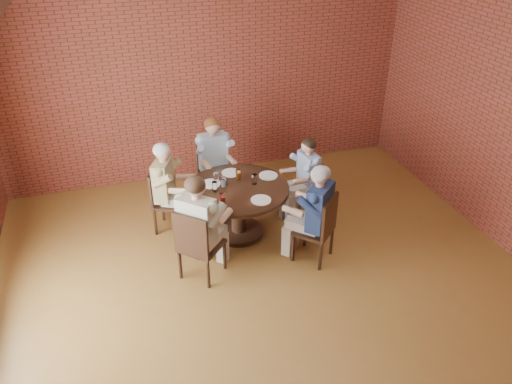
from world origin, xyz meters
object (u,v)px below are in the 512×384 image
object	(u,v)px
chair_b	(213,168)
diner_d	(200,227)
diner_c	(169,188)
smartphone	(261,200)
diner_b	(215,161)
chair_a	(309,186)
chair_d	(197,243)
diner_e	(314,214)
dining_table	(238,201)
chair_c	(164,197)
chair_e	(320,227)
diner_a	(305,179)

from	to	relation	value
chair_b	diner_d	bearing A→B (deg)	-113.14
diner_c	smartphone	bearing A→B (deg)	-101.97
diner_b	diner_d	distance (m)	1.75
chair_a	chair_d	bearing A→B (deg)	-71.38
chair_a	diner_d	distance (m)	1.96
diner_d	diner_e	bearing A→B (deg)	-140.77
dining_table	diner_e	world-z (taller)	diner_e
chair_c	chair_e	bearing A→B (deg)	-101.33
chair_b	chair_c	distance (m)	1.05
chair_a	chair_d	xyz separation A→B (m)	(-1.82, -0.91, 0.04)
chair_b	chair_c	world-z (taller)	chair_b
chair_a	diner_c	world-z (taller)	diner_c
chair_a	chair_b	world-z (taller)	chair_b
chair_b	smartphone	bearing A→B (deg)	-83.93
diner_c	chair_d	world-z (taller)	diner_c
chair_b	chair_e	distance (m)	2.13
chair_b	diner_e	xyz separation A→B (m)	(0.86, -1.86, 0.17)
chair_e	diner_b	bearing A→B (deg)	-107.14
diner_d	dining_table	bearing A→B (deg)	-90.00
diner_e	dining_table	bearing A→B (deg)	-90.00
chair_b	diner_b	xyz separation A→B (m)	(0.01, -0.09, 0.16)
chair_d	chair_c	bearing A→B (deg)	-35.91
chair_a	diner_a	bearing A→B (deg)	-90.00
diner_c	chair_e	bearing A→B (deg)	-101.78
diner_a	chair_c	distance (m)	2.00
chair_b	chair_e	xyz separation A→B (m)	(0.93, -1.92, 0.00)
chair_a	diner_b	distance (m)	1.45
diner_b	diner_d	bearing A→B (deg)	-114.26
diner_c	diner_e	distance (m)	2.03
diner_a	chair_e	xyz separation A→B (m)	(-0.20, -1.01, -0.11)
diner_c	diner_d	world-z (taller)	diner_d
chair_c	smartphone	xyz separation A→B (m)	(1.14, -0.84, 0.25)
diner_a	diner_c	size ratio (longest dim) A/B	0.94
diner_b	smartphone	xyz separation A→B (m)	(0.28, -1.37, 0.08)
chair_a	chair_d	size ratio (longest dim) A/B	0.91
diner_e	chair_b	bearing A→B (deg)	-108.76
chair_b	diner_b	size ratio (longest dim) A/B	0.70
chair_b	smartphone	world-z (taller)	chair_b
chair_c	smartphone	size ratio (longest dim) A/B	6.19
diner_d	smartphone	bearing A→B (deg)	-117.29
chair_d	chair_e	distance (m)	1.56
chair_d	chair_a	bearing A→B (deg)	-109.69
chair_b	diner_d	xyz separation A→B (m)	(-0.56, -1.75, 0.19)
chair_a	diner_c	xyz separation A→B (m)	(-1.97, 0.25, 0.18)
dining_table	chair_b	distance (m)	1.06
diner_e	chair_d	bearing A→B (deg)	-45.38
chair_b	diner_e	bearing A→B (deg)	-70.34
diner_b	chair_c	world-z (taller)	diner_b
smartphone	diner_a	bearing A→B (deg)	45.08
diner_c	diner_a	bearing A→B (deg)	-72.83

